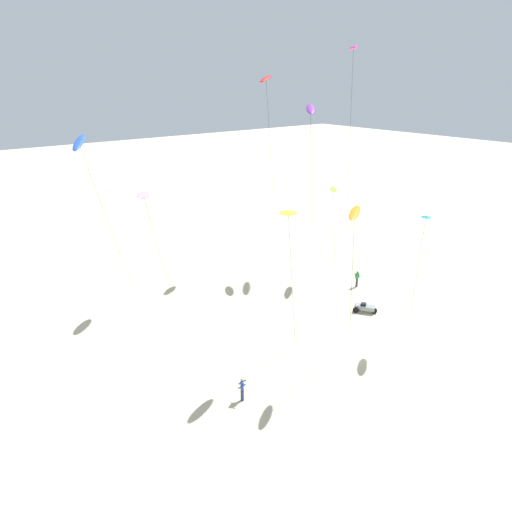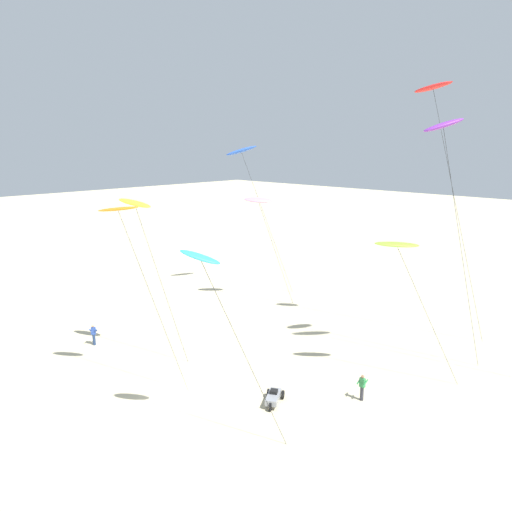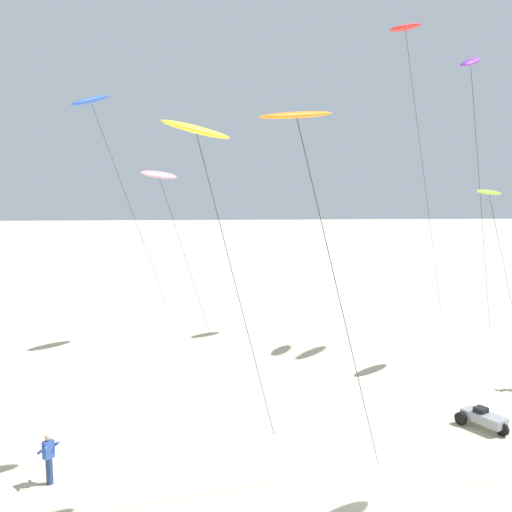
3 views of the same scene
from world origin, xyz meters
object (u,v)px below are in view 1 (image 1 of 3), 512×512
object	(u,v)px
kite_pink	(144,196)
kite_yellow	(289,214)
kite_lime	(334,190)
kite_flyer_nearest	(242,389)
kite_cyan	(426,218)
kite_purple	(311,110)
beach_buggy	(364,307)
kite_orange	(355,215)
kite_red	(266,80)
kite_flyer_middle	(357,278)
kite_magenta	(353,50)
kite_blue	(79,143)

from	to	relation	value
kite_pink	kite_yellow	bearing A→B (deg)	-79.43
kite_lime	kite_flyer_nearest	xyz separation A→B (m)	(-19.31, -10.79, -8.19)
kite_cyan	kite_purple	xyz separation A→B (m)	(4.35, 16.75, 6.57)
kite_flyer_nearest	kite_pink	bearing A→B (deg)	83.04
kite_pink	kite_flyer_nearest	xyz separation A→B (m)	(-2.00, -16.40, -9.16)
kite_yellow	kite_cyan	bearing A→B (deg)	-16.49
kite_purple	beach_buggy	bearing A→B (deg)	-108.84
kite_orange	kite_red	distance (m)	23.75
kite_purple	kite_red	bearing A→B (deg)	124.47
kite_flyer_nearest	kite_flyer_middle	size ratio (longest dim) A/B	1.00
kite_purple	kite_magenta	xyz separation A→B (m)	(5.46, -0.26, 5.65)
kite_blue	kite_flyer_middle	size ratio (longest dim) A/B	9.14
kite_yellow	kite_blue	bearing A→B (deg)	112.36
kite_flyer_middle	beach_buggy	distance (m)	5.42
kite_red	beach_buggy	distance (m)	24.29
kite_purple	kite_magenta	distance (m)	7.86
kite_red	kite_blue	distance (m)	19.94
kite_purple	kite_flyer_middle	size ratio (longest dim) A/B	10.18
kite_lime	kite_flyer_middle	distance (m)	8.94
kite_cyan	kite_blue	distance (m)	27.23
kite_cyan	kite_orange	bearing A→B (deg)	178.48
kite_red	kite_blue	size ratio (longest dim) A/B	1.30
kite_yellow	kite_magenta	bearing A→B (deg)	33.07
kite_blue	kite_magenta	xyz separation A→B (m)	(27.47, -3.68, 7.48)
kite_magenta	beach_buggy	distance (m)	26.17
kite_blue	beach_buggy	size ratio (longest dim) A/B	7.42
kite_red	kite_purple	distance (m)	5.36
kite_yellow	kite_red	size ratio (longest dim) A/B	0.59
kite_flyer_nearest	kite_orange	bearing A→B (deg)	-11.99
kite_blue	kite_red	bearing A→B (deg)	1.12
kite_yellow	kite_red	bearing A→B (deg)	54.50
kite_purple	kite_orange	bearing A→B (deg)	-126.20
kite_cyan	kite_yellow	bearing A→B (deg)	163.51
kite_cyan	kite_purple	world-z (taller)	kite_purple
kite_yellow	kite_blue	world-z (taller)	kite_blue
kite_red	beach_buggy	size ratio (longest dim) A/B	9.62
kite_purple	beach_buggy	world-z (taller)	kite_purple
kite_blue	kite_magenta	world-z (taller)	kite_magenta
kite_flyer_middle	kite_purple	bearing A→B (deg)	87.35
kite_lime	kite_flyer_nearest	bearing A→B (deg)	-150.80
kite_yellow	kite_red	xyz separation A→B (m)	(12.41, 17.39, 7.82)
kite_magenta	kite_flyer_middle	world-z (taller)	kite_magenta
kite_cyan	kite_blue	xyz separation A→B (m)	(-17.66, 20.17, 4.75)
kite_cyan	beach_buggy	xyz separation A→B (m)	(0.35, 5.04, -9.33)
kite_yellow	kite_flyer_nearest	world-z (taller)	kite_yellow
kite_pink	kite_red	bearing A→B (deg)	8.63
kite_magenta	kite_blue	bearing A→B (deg)	172.37
kite_yellow	kite_cyan	distance (m)	11.22
kite_yellow	kite_orange	distance (m)	4.14
kite_orange	kite_lime	world-z (taller)	kite_orange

